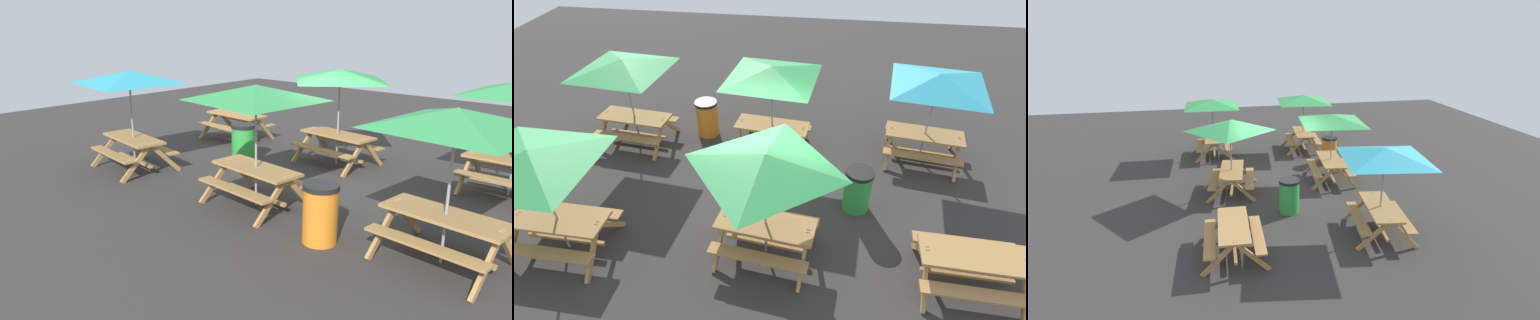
% 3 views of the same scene
% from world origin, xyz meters
% --- Properties ---
extents(ground_plane, '(25.86, 25.86, 0.00)m').
position_xyz_m(ground_plane, '(0.00, 0.00, 0.00)').
color(ground_plane, '#33302D').
rests_on(ground_plane, ground).
extents(picnic_table_0, '(1.84, 1.58, 0.81)m').
position_xyz_m(picnic_table_0, '(3.73, -1.67, 0.56)').
color(picnic_table_0, '#A87A44').
rests_on(picnic_table_0, ground).
extents(picnic_table_1, '(2.82, 2.82, 2.34)m').
position_xyz_m(picnic_table_1, '(-3.75, 1.78, 1.99)').
color(picnic_table_1, '#A87A44').
rests_on(picnic_table_1, ground).
extents(picnic_table_2, '(2.81, 2.81, 2.34)m').
position_xyz_m(picnic_table_2, '(-0.20, 1.88, 1.99)').
color(picnic_table_2, '#A87A44').
rests_on(picnic_table_2, ground).
extents(picnic_table_3, '(2.80, 2.80, 2.34)m').
position_xyz_m(picnic_table_3, '(3.49, 2.03, 1.99)').
color(picnic_table_3, '#A87A44').
rests_on(picnic_table_3, ground).
extents(picnic_table_4, '(2.83, 2.83, 2.34)m').
position_xyz_m(picnic_table_4, '(-3.63, -1.91, 1.99)').
color(picnic_table_4, '#A87A44').
rests_on(picnic_table_4, ground).
extents(picnic_table_5, '(2.22, 2.22, 2.34)m').
position_xyz_m(picnic_table_5, '(0.17, -1.46, 1.99)').
color(picnic_table_5, '#A87A44').
rests_on(picnic_table_5, ground).
extents(trash_bin_orange, '(0.59, 0.59, 0.98)m').
position_xyz_m(trash_bin_orange, '(-2.02, 2.40, 0.49)').
color(trash_bin_orange, orange).
rests_on(trash_bin_orange, ground).
extents(trash_bin_green, '(0.59, 0.59, 0.98)m').
position_xyz_m(trash_bin_green, '(1.87, 0.03, 0.49)').
color(trash_bin_green, green).
rests_on(trash_bin_green, ground).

